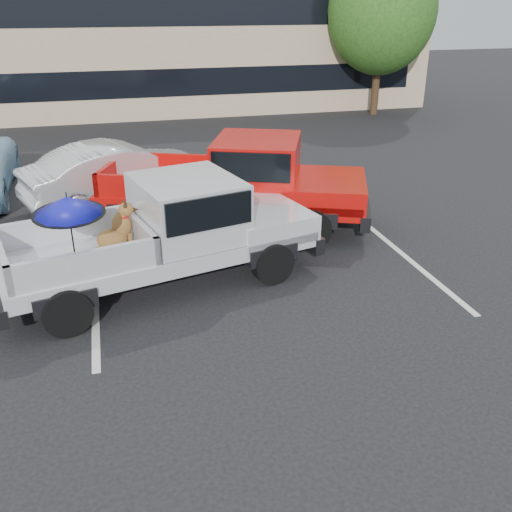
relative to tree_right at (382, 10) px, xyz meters
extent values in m
plane|color=black|center=(-9.00, -16.00, -4.21)|extent=(90.00, 90.00, 0.00)
cube|color=silver|center=(-12.00, -14.00, -4.21)|extent=(0.12, 5.00, 0.01)
cube|color=silver|center=(-6.00, -14.00, -4.21)|extent=(0.12, 5.00, 0.01)
cube|color=tan|center=(-7.00, 5.00, -1.21)|extent=(20.00, 8.00, 6.00)
cube|color=black|center=(-7.00, 1.02, -2.71)|extent=(18.00, 0.08, 1.10)
cube|color=black|center=(-7.00, 1.02, -0.01)|extent=(18.00, 0.08, 1.10)
cylinder|color=#332114|center=(0.00, 0.00, -2.84)|extent=(0.32, 0.32, 2.73)
ellipsoid|color=#1D4F16|center=(0.00, 0.00, 0.01)|extent=(4.46, 4.46, 5.13)
cylinder|color=#332114|center=(-3.00, 8.00, -2.78)|extent=(0.32, 0.32, 2.86)
ellipsoid|color=#1D4F16|center=(-3.00, 8.00, 0.21)|extent=(4.68, 4.68, 5.38)
cylinder|color=black|center=(-12.38, -15.34, -3.83)|extent=(0.80, 0.45, 0.76)
cylinder|color=black|center=(-12.82, -13.55, -3.83)|extent=(0.80, 0.45, 0.76)
cylinder|color=black|center=(-8.89, -14.47, -3.83)|extent=(0.80, 0.45, 0.76)
cylinder|color=black|center=(-9.33, -12.69, -3.83)|extent=(0.80, 0.45, 0.76)
cube|color=silver|center=(-10.81, -14.00, -3.54)|extent=(5.69, 3.16, 0.28)
cube|color=silver|center=(-8.86, -13.52, -3.33)|extent=(1.92, 2.22, 0.46)
cube|color=black|center=(-8.14, -13.34, -3.71)|extent=(0.66, 1.95, 0.30)
cube|color=silver|center=(-10.27, -13.87, -2.86)|extent=(2.04, 2.18, 1.05)
cube|color=black|center=(-10.27, -13.87, -2.66)|extent=(1.92, 2.24, 0.55)
cube|color=black|center=(-12.21, -14.35, -3.48)|extent=(2.67, 2.34, 0.10)
cube|color=silver|center=(-12.42, -13.50, -3.18)|extent=(2.26, 0.65, 0.50)
cube|color=silver|center=(-12.00, -15.19, -3.18)|extent=(2.26, 0.65, 0.50)
cube|color=silver|center=(-13.28, -14.61, -3.18)|extent=(0.54, 1.81, 0.50)
cube|color=silver|center=(-11.15, -14.08, -3.18)|extent=(0.54, 1.81, 0.50)
ellipsoid|color=brown|center=(-11.61, -14.01, -3.25)|extent=(0.61, 0.55, 0.35)
cylinder|color=brown|center=(-11.31, -14.03, -3.30)|extent=(0.08, 0.08, 0.26)
cylinder|color=brown|center=(-11.35, -13.86, -3.30)|extent=(0.08, 0.08, 0.26)
ellipsoid|color=brown|center=(-11.43, -13.97, -3.03)|extent=(0.39, 0.37, 0.47)
cylinder|color=red|center=(-11.40, -13.96, -2.88)|extent=(0.23, 0.23, 0.04)
sphere|color=brown|center=(-11.33, -13.94, -2.77)|extent=(0.25, 0.25, 0.25)
cone|color=black|center=(-11.19, -13.91, -2.79)|extent=(0.20, 0.16, 0.12)
cone|color=black|center=(-11.34, -14.01, -2.64)|extent=(0.09, 0.09, 0.13)
cone|color=black|center=(-11.37, -13.89, -2.64)|extent=(0.09, 0.09, 0.13)
cylinder|color=brown|center=(-11.80, -14.06, -3.36)|extent=(0.31, 0.05, 0.11)
cylinder|color=black|center=(-12.20, -14.70, -2.90)|extent=(0.02, 0.10, 1.05)
cone|color=#1516B8|center=(-12.20, -14.70, -2.36)|extent=(1.10, 1.12, 0.36)
cylinder|color=black|center=(-12.20, -14.70, -2.20)|extent=(0.02, 0.02, 0.10)
cylinder|color=black|center=(-12.20, -14.70, -2.49)|extent=(1.10, 1.10, 0.09)
cylinder|color=black|center=(-11.16, -11.66, -3.81)|extent=(0.86, 0.58, 0.81)
cylinder|color=black|center=(-10.42, -9.85, -3.81)|extent=(0.86, 0.58, 0.81)
cylinder|color=black|center=(-7.63, -13.11, -3.81)|extent=(0.86, 0.58, 0.81)
cylinder|color=black|center=(-6.89, -11.30, -3.81)|extent=(0.86, 0.58, 0.81)
cube|color=red|center=(-8.98, -11.50, -3.50)|extent=(6.06, 4.05, 0.30)
cube|color=red|center=(-7.01, -12.30, -3.27)|extent=(2.24, 2.49, 0.49)
cube|color=black|center=(-6.28, -12.61, -3.68)|extent=(0.98, 2.00, 0.32)
cube|color=black|center=(-11.68, -10.39, -3.68)|extent=(0.96, 2.00, 0.30)
cube|color=red|center=(-8.44, -11.72, -2.78)|extent=(2.36, 2.47, 1.11)
cube|color=black|center=(-8.44, -11.72, -2.56)|extent=(2.25, 2.51, 0.58)
cube|color=black|center=(-10.40, -10.92, -3.43)|extent=(3.00, 2.73, 0.11)
cube|color=red|center=(-10.05, -10.06, -3.12)|extent=(2.30, 1.02, 0.53)
cube|color=red|center=(-10.75, -11.77, -3.12)|extent=(2.30, 1.02, 0.53)
cube|color=red|center=(-11.48, -10.48, -3.12)|extent=(0.84, 1.85, 0.53)
cube|color=red|center=(-9.32, -11.36, -3.12)|extent=(0.84, 1.85, 0.53)
imported|color=silver|center=(-11.25, -9.44, -3.44)|extent=(4.94, 3.19, 1.54)
camera|label=1|loc=(-11.53, -23.30, 0.51)|focal=40.00mm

